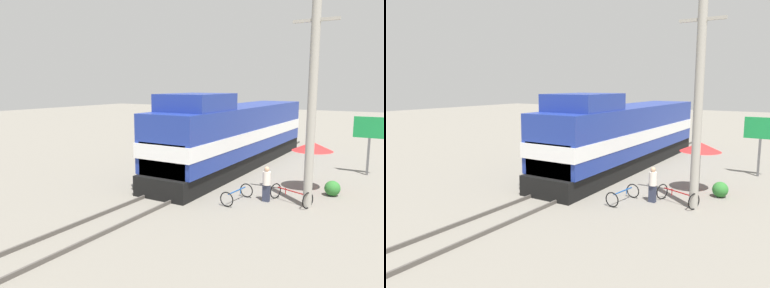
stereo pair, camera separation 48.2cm
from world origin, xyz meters
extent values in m
plane|color=slate|center=(0.00, 0.00, 0.00)|extent=(120.00, 120.00, 0.00)
cube|color=#4C4742|center=(-0.72, 0.00, 0.07)|extent=(0.08, 31.53, 0.15)
cube|color=#4C4742|center=(0.72, 0.00, 0.07)|extent=(0.08, 31.53, 0.15)
cube|color=black|center=(0.00, 4.24, 0.48)|extent=(2.73, 16.93, 0.96)
cube|color=navy|center=(0.00, 4.24, 2.37)|extent=(2.97, 16.25, 2.82)
cube|color=white|center=(0.00, 4.24, 2.09)|extent=(3.01, 16.42, 0.70)
cube|color=white|center=(0.00, -2.71, 1.73)|extent=(2.53, 2.37, 1.55)
cube|color=navy|center=(0.00, -0.84, 4.20)|extent=(2.79, 3.73, 0.86)
cylinder|color=#9E998E|center=(5.88, -1.66, 4.29)|extent=(0.36, 0.36, 8.58)
cube|color=#9E998E|center=(5.88, -1.66, 7.55)|extent=(1.80, 0.12, 0.12)
cylinder|color=#4C4C4C|center=(5.35, 1.06, 1.13)|extent=(0.05, 0.05, 2.26)
cone|color=red|center=(5.35, 1.06, 2.15)|extent=(1.93, 1.93, 0.43)
cube|color=#595959|center=(7.31, 5.85, 1.06)|extent=(0.12, 0.12, 2.12)
cube|color=#198C3F|center=(7.31, 5.85, 2.71)|extent=(1.74, 0.08, 1.19)
sphere|color=#2D722D|center=(6.45, 0.59, 0.35)|extent=(0.71, 0.71, 0.71)
cube|color=#2D3347|center=(4.14, -1.80, 0.37)|extent=(0.30, 0.20, 0.75)
cylinder|color=silver|center=(4.14, -1.80, 1.05)|extent=(0.34, 0.34, 0.59)
sphere|color=tan|center=(4.14, -1.80, 1.45)|extent=(0.22, 0.22, 0.22)
torus|color=black|center=(4.35, -1.16, 0.35)|extent=(0.32, 0.66, 0.70)
torus|color=black|center=(5.95, -1.84, 0.35)|extent=(0.32, 0.66, 0.70)
cube|color=#A51919|center=(5.15, -1.50, 0.55)|extent=(1.38, 0.61, 0.04)
cylinder|color=#A51919|center=(4.87, -1.38, 0.47)|extent=(0.04, 0.04, 0.29)
torus|color=black|center=(3.16, -1.68, 0.32)|extent=(0.65, 0.12, 0.65)
torus|color=black|center=(2.99, -3.36, 0.32)|extent=(0.65, 0.12, 0.65)
cube|color=#194C99|center=(3.07, -2.52, 0.51)|extent=(0.19, 1.43, 0.04)
cylinder|color=#194C99|center=(3.10, -2.23, 0.43)|extent=(0.04, 0.04, 0.27)
camera|label=1|loc=(9.61, -17.01, 5.08)|focal=35.00mm
camera|label=2|loc=(10.01, -16.76, 5.08)|focal=35.00mm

